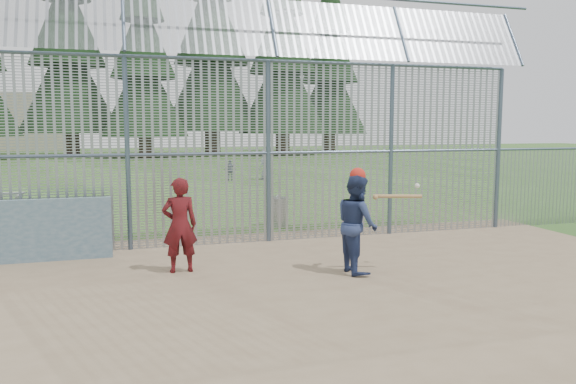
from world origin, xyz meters
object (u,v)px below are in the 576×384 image
object	(u,v)px
dugout_wall	(43,230)
trash_can	(279,211)
batter	(357,224)
onlooker	(180,225)

from	to	relation	value
dugout_wall	trash_can	bearing A→B (deg)	24.99
dugout_wall	batter	size ratio (longest dim) A/B	1.44
onlooker	trash_can	xyz separation A→B (m)	(2.96, 4.04, -0.48)
dugout_wall	batter	xyz separation A→B (m)	(5.40, -2.45, 0.27)
dugout_wall	batter	bearing A→B (deg)	-24.45
trash_can	onlooker	bearing A→B (deg)	-126.19
onlooker	dugout_wall	bearing A→B (deg)	-35.04
batter	onlooker	size ratio (longest dim) A/B	1.03
onlooker	batter	bearing A→B (deg)	160.40
dugout_wall	trash_can	distance (m)	5.93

